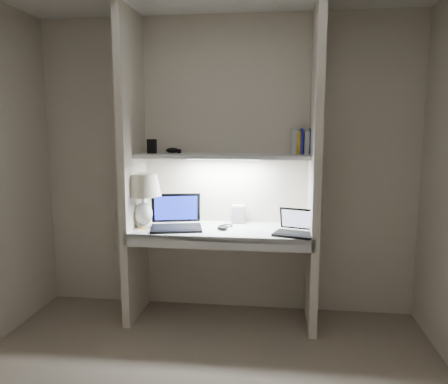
% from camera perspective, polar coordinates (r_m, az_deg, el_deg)
% --- Properties ---
extents(back_wall, '(3.20, 0.01, 2.50)m').
position_cam_1_polar(back_wall, '(3.74, 0.20, 3.37)').
color(back_wall, beige).
rests_on(back_wall, floor).
extents(alcove_panel_left, '(0.06, 0.55, 2.50)m').
position_cam_1_polar(alcove_panel_left, '(3.63, -11.85, 3.04)').
color(alcove_panel_left, beige).
rests_on(alcove_panel_left, floor).
extents(alcove_panel_right, '(0.06, 0.55, 2.50)m').
position_cam_1_polar(alcove_panel_right, '(3.45, 11.78, 2.75)').
color(alcove_panel_right, beige).
rests_on(alcove_panel_right, floor).
extents(desk, '(1.40, 0.55, 0.04)m').
position_cam_1_polar(desk, '(3.55, -0.34, -5.09)').
color(desk, white).
rests_on(desk, alcove_panel_left).
extents(desk_apron, '(1.46, 0.03, 0.10)m').
position_cam_1_polar(desk_apron, '(3.31, -0.92, -6.66)').
color(desk_apron, silver).
rests_on(desk_apron, desk).
extents(shelf, '(1.40, 0.36, 0.03)m').
position_cam_1_polar(shelf, '(3.55, -0.15, 4.72)').
color(shelf, silver).
rests_on(shelf, back_wall).
extents(strip_light, '(0.60, 0.04, 0.02)m').
position_cam_1_polar(strip_light, '(3.55, -0.15, 4.36)').
color(strip_light, white).
rests_on(strip_light, shelf).
extents(table_lamp, '(0.30, 0.30, 0.44)m').
position_cam_1_polar(table_lamp, '(3.60, -10.56, 0.10)').
color(table_lamp, white).
rests_on(table_lamp, desk).
extents(laptop_main, '(0.47, 0.43, 0.27)m').
position_cam_1_polar(laptop_main, '(3.59, -6.27, -3.70)').
color(laptop_main, black).
rests_on(laptop_main, desk).
extents(laptop_netbook, '(0.36, 0.33, 0.19)m').
position_cam_1_polar(laptop_netbook, '(3.40, 9.35, -4.72)').
color(laptop_netbook, black).
rests_on(laptop_netbook, desk).
extents(speaker, '(0.12, 0.09, 0.16)m').
position_cam_1_polar(speaker, '(3.72, 1.87, -2.91)').
color(speaker, silver).
rests_on(speaker, desk).
extents(mouse, '(0.09, 0.06, 0.03)m').
position_cam_1_polar(mouse, '(3.48, -0.21, -4.77)').
color(mouse, black).
rests_on(mouse, desk).
extents(cable_coil, '(0.12, 0.12, 0.01)m').
position_cam_1_polar(cable_coil, '(3.62, 0.37, -4.42)').
color(cable_coil, black).
rests_on(cable_coil, desk).
extents(sticky_note, '(0.11, 0.11, 0.00)m').
position_cam_1_polar(sticky_note, '(3.60, -10.70, -4.71)').
color(sticky_note, yellow).
rests_on(sticky_note, desk).
extents(book_row, '(0.20, 0.14, 0.21)m').
position_cam_1_polar(book_row, '(3.62, 10.31, 6.45)').
color(book_row, silver).
rests_on(book_row, shelf).
extents(shelf_box, '(0.08, 0.06, 0.12)m').
position_cam_1_polar(shelf_box, '(3.70, -9.42, 5.91)').
color(shelf_box, black).
rests_on(shelf_box, shelf).
extents(shelf_gadget, '(0.11, 0.09, 0.05)m').
position_cam_1_polar(shelf_gadget, '(3.70, -6.77, 5.42)').
color(shelf_gadget, black).
rests_on(shelf_gadget, shelf).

